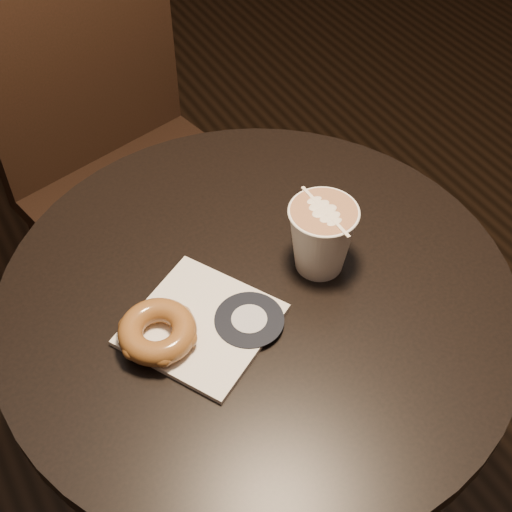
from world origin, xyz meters
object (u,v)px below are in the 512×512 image
chair (117,136)px  doughnut (157,332)px  cafe_table (258,373)px  pastry_bag (202,325)px  latte_cup (321,238)px

chair → doughnut: bearing=-117.9°
cafe_table → pastry_bag: size_ratio=4.49×
pastry_bag → doughnut: 0.06m
doughnut → pastry_bag: bearing=-4.8°
chair → doughnut: chair is taller
pastry_bag → latte_cup: latte_cup is taller
cafe_table → latte_cup: bearing=-0.1°
chair → latte_cup: bearing=-94.7°
cafe_table → chair: size_ratio=0.70×
cafe_table → doughnut: 0.27m
chair → doughnut: 0.65m
chair → cafe_table: bearing=-104.1°
pastry_bag → doughnut: (-0.06, 0.00, 0.02)m
pastry_bag → latte_cup: 0.19m
cafe_table → pastry_bag: pastry_bag is taller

